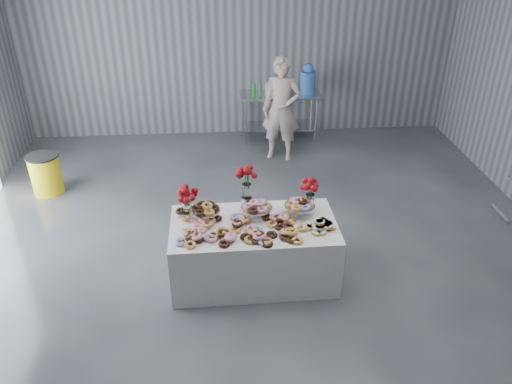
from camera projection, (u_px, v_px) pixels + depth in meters
The scene contains 16 objects.
ground at pixel (259, 274), 6.07m from camera, with size 9.00×9.00×0.00m, color #33353A.
room_walls at pixel (231, 56), 4.81m from camera, with size 8.04×9.04×4.02m.
display_table at pixel (254, 251), 5.87m from camera, with size 1.90×1.00×0.75m, color white.
prep_table at pixel (280, 108), 9.37m from camera, with size 1.50×0.60×0.90m.
donut_mounds at pixel (254, 223), 5.61m from camera, with size 1.80×0.80×0.09m, color tan, non-canonical shape.
cake_stand_left at pixel (205, 209), 5.70m from camera, with size 0.36×0.36×0.17m.
cake_stand_mid at pixel (257, 206), 5.74m from camera, with size 0.36×0.36×0.17m.
cake_stand_right at pixel (300, 204), 5.78m from camera, with size 0.36×0.36×0.17m.
danish_pile at pixel (321, 224), 5.58m from camera, with size 0.48×0.48×0.11m, color silver, non-canonical shape.
bouquet_left at pixel (186, 193), 5.69m from camera, with size 0.26×0.26×0.42m.
bouquet_right at pixel (311, 186), 5.85m from camera, with size 0.26×0.26×0.42m.
bouquet_center at pixel (247, 180), 5.79m from camera, with size 0.26×0.26×0.57m.
water_jug at pixel (308, 80), 9.14m from camera, with size 0.28×0.28×0.55m.
drink_bottles at pixel (264, 88), 9.05m from camera, with size 0.54×0.08×0.27m, color #268C33, non-canonical shape.
person at pixel (281, 109), 8.50m from camera, with size 0.66×0.43×1.80m, color #CC8C93.
trash_barrel at pixel (46, 174), 7.68m from camera, with size 0.49×0.49×0.63m.
Camera 1 is at (-0.40, -4.76, 3.87)m, focal length 35.00 mm.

